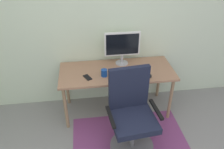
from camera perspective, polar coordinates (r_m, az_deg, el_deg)
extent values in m
cube|color=silver|center=(3.25, -4.38, 13.34)|extent=(6.00, 0.10, 2.60)
cube|color=#7A3B6F|center=(3.15, 4.46, -16.09)|extent=(1.48, 1.03, 0.01)
cube|color=#9E7355|center=(3.18, 1.19, 0.77)|extent=(1.57, 0.66, 0.03)
cylinder|color=#967756|center=(3.15, -11.37, -8.18)|extent=(0.04, 0.04, 0.68)
cylinder|color=#967756|center=(3.34, 14.25, -5.95)|extent=(0.04, 0.04, 0.68)
cylinder|color=#967756|center=(3.58, -11.06, -2.63)|extent=(0.04, 0.04, 0.68)
cylinder|color=#967756|center=(3.74, 11.51, -0.94)|extent=(0.04, 0.04, 0.68)
cylinder|color=#B2B2B7|center=(3.34, 2.42, 2.88)|extent=(0.18, 0.18, 0.01)
cylinder|color=#B2B2B7|center=(3.31, 2.45, 3.91)|extent=(0.04, 0.04, 0.13)
cube|color=white|center=(3.20, 2.55, 7.57)|extent=(0.49, 0.04, 0.34)
cube|color=black|center=(3.18, 2.61, 7.42)|extent=(0.45, 0.00, 0.30)
cube|color=white|center=(3.02, 3.81, -0.59)|extent=(0.43, 0.13, 0.02)
ellipsoid|color=black|center=(3.07, 9.22, -0.21)|extent=(0.06, 0.10, 0.03)
cylinder|color=navy|center=(3.02, -1.95, 0.40)|extent=(0.08, 0.08, 0.10)
cube|color=black|center=(3.03, -6.07, -0.71)|extent=(0.12, 0.16, 0.01)
cylinder|color=slate|center=(3.07, 4.87, -17.20)|extent=(0.54, 0.54, 0.05)
cylinder|color=slate|center=(2.91, 5.06, -14.45)|extent=(0.06, 0.06, 0.38)
cube|color=#191E33|center=(2.75, 5.30, -11.17)|extent=(0.55, 0.55, 0.08)
cube|color=#191E33|center=(2.71, 4.18, -3.22)|extent=(0.48, 0.11, 0.54)
cube|color=black|center=(2.61, -0.37, -10.43)|extent=(0.08, 0.36, 0.03)
cube|color=black|center=(2.76, 10.86, -8.45)|extent=(0.08, 0.36, 0.03)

